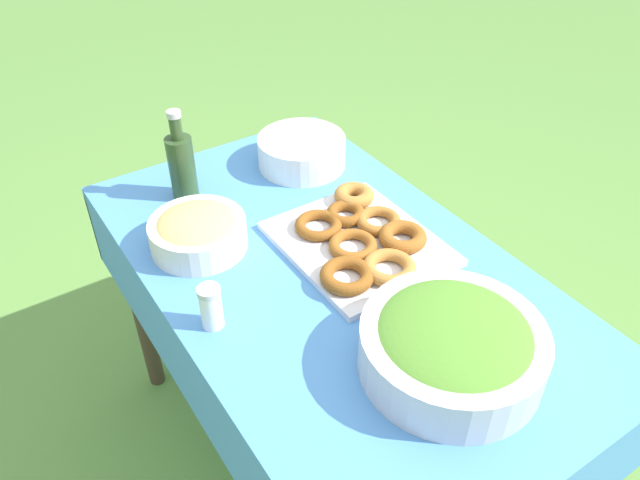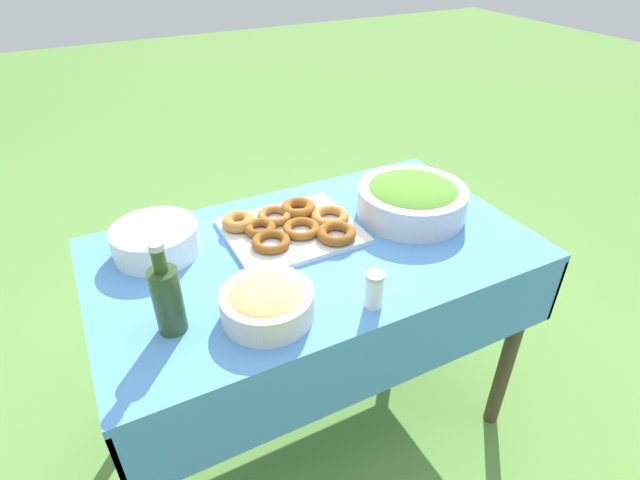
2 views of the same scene
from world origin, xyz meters
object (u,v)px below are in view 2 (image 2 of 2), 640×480
(plate_stack, at_px, (156,240))
(donut_platter, at_px, (292,227))
(salad_bowl, at_px, (412,198))
(pasta_bowl, at_px, (267,301))
(olive_oil_bottle, at_px, (167,297))

(plate_stack, bearing_deg, donut_platter, -11.74)
(salad_bowl, bearing_deg, plate_stack, 168.44)
(pasta_bowl, bearing_deg, plate_stack, 114.37)
(donut_platter, xyz_separation_m, olive_oil_bottle, (-0.42, -0.25, 0.07))
(plate_stack, bearing_deg, pasta_bowl, -65.63)
(salad_bowl, xyz_separation_m, pasta_bowl, (-0.59, -0.24, -0.02))
(salad_bowl, relative_size, donut_platter, 0.86)
(olive_oil_bottle, bearing_deg, plate_stack, 84.00)
(salad_bowl, height_order, pasta_bowl, salad_bowl)
(salad_bowl, relative_size, plate_stack, 1.42)
(salad_bowl, distance_m, olive_oil_bottle, 0.82)
(donut_platter, bearing_deg, salad_bowl, -11.37)
(donut_platter, height_order, olive_oil_bottle, olive_oil_bottle)
(olive_oil_bottle, bearing_deg, donut_platter, 31.09)
(salad_bowl, bearing_deg, olive_oil_bottle, -167.62)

